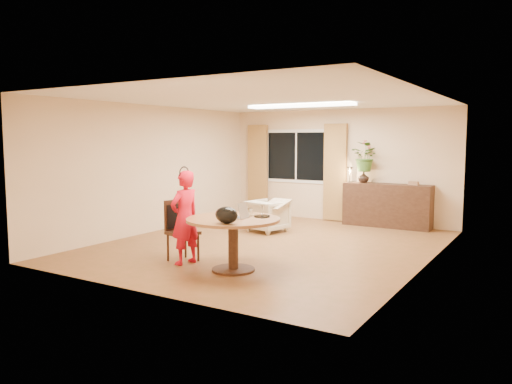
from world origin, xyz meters
TOP-DOWN VIEW (x-y plane):
  - floor at (0.00, 0.00)m, footprint 6.50×6.50m
  - ceiling at (0.00, 0.00)m, footprint 6.50×6.50m
  - wall_back at (0.00, 3.25)m, footprint 5.50×0.00m
  - wall_left at (-2.75, 0.00)m, footprint 0.00×6.50m
  - wall_right at (2.75, 0.00)m, footprint 0.00×6.50m
  - window at (-1.10, 3.23)m, footprint 1.70×0.03m
  - curtain_left at (-2.15, 3.15)m, footprint 0.55×0.08m
  - curtain_right at (-0.05, 3.15)m, footprint 0.55×0.08m
  - ceiling_panel at (0.00, 1.20)m, footprint 2.20×0.35m
  - dining_table at (0.42, -1.79)m, footprint 1.36×1.36m
  - dining_chair at (-0.58, -1.72)m, footprint 0.55×0.52m
  - child at (-0.44, -1.84)m, footprint 0.57×0.42m
  - laptop at (0.40, -1.76)m, footprint 0.37×0.26m
  - tumbler at (0.52, -1.49)m, footprint 0.09×0.09m
  - wine_glass at (0.79, -1.59)m, footprint 0.08×0.08m
  - pot_lid at (0.72, -1.48)m, footprint 0.29×0.29m
  - handbag at (0.60, -2.23)m, footprint 0.39×0.30m
  - armchair at (-0.71, 1.16)m, footprint 0.84×0.86m
  - throw at (-0.51, 1.15)m, footprint 0.51×0.60m
  - sideboard at (1.23, 3.01)m, footprint 1.89×0.46m
  - vase at (0.69, 3.01)m, footprint 0.27×0.27m
  - bouquet at (0.73, 3.01)m, footprint 0.72×0.67m
  - book_stack at (1.79, 3.01)m, footprint 0.24×0.21m
  - desk_lamp at (0.39, 2.96)m, footprint 0.18×0.18m

SIDE VIEW (x-z plane):
  - floor at x=0.00m, z-range 0.00..0.00m
  - armchair at x=-0.71m, z-range 0.00..0.66m
  - sideboard at x=1.23m, z-range 0.00..0.94m
  - dining_chair at x=-0.58m, z-range 0.00..0.95m
  - dining_table at x=0.42m, z-range 0.22..1.00m
  - throw at x=-0.51m, z-range 0.66..0.69m
  - child at x=-0.44m, z-range 0.00..1.44m
  - pot_lid at x=0.72m, z-range 0.77..0.81m
  - tumbler at x=0.52m, z-range 0.77..0.89m
  - wine_glass at x=0.79m, z-range 0.77..0.97m
  - handbag at x=0.60m, z-range 0.77..1.00m
  - laptop at x=0.40m, z-range 0.77..1.01m
  - book_stack at x=1.79m, z-range 0.94..1.03m
  - vase at x=0.69m, z-range 0.94..1.19m
  - desk_lamp at x=0.39m, z-range 0.94..1.31m
  - curtain_left at x=-2.15m, z-range 0.02..2.27m
  - curtain_right at x=-0.05m, z-range 0.02..2.27m
  - wall_back at x=0.00m, z-range -1.45..4.05m
  - wall_left at x=-2.75m, z-range -1.95..4.55m
  - wall_right at x=2.75m, z-range -1.95..4.55m
  - window at x=-1.10m, z-range 0.85..2.15m
  - bouquet at x=0.73m, z-range 1.19..1.85m
  - ceiling_panel at x=0.00m, z-range 2.54..2.59m
  - ceiling at x=0.00m, z-range 2.60..2.60m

